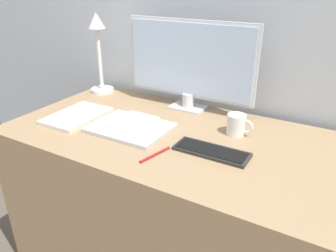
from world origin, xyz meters
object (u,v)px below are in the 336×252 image
object	(u,v)px
notebook	(77,116)
laptop	(130,128)
monitor	(189,63)
keyboard	(211,151)
pen	(155,155)
coffee_mug	(237,125)
desk_lamp	(99,48)
ereader	(132,122)

from	to	relation	value
notebook	laptop	bearing A→B (deg)	3.98
monitor	keyboard	distance (m)	0.48
monitor	pen	bearing A→B (deg)	-77.44
coffee_mug	pen	world-z (taller)	coffee_mug
laptop	desk_lamp	xyz separation A→B (m)	(-0.41, 0.31, 0.23)
coffee_mug	notebook	bearing A→B (deg)	-163.78
keyboard	coffee_mug	bearing A→B (deg)	82.57
laptop	coffee_mug	distance (m)	0.42
keyboard	laptop	world-z (taller)	laptop
pen	monitor	bearing A→B (deg)	102.56
ereader	notebook	size ratio (longest dim) A/B	0.66
ereader	notebook	world-z (taller)	ereader
keyboard	laptop	size ratio (longest dim) A/B	0.86
ereader	coffee_mug	world-z (taller)	coffee_mug
laptop	notebook	world-z (taller)	notebook
laptop	ereader	bearing A→B (deg)	108.90
monitor	desk_lamp	size ratio (longest dim) A/B	1.51
laptop	desk_lamp	size ratio (longest dim) A/B	0.76
monitor	desk_lamp	bearing A→B (deg)	-178.33
desk_lamp	notebook	xyz separation A→B (m)	(0.14, -0.33, -0.23)
desk_lamp	coffee_mug	bearing A→B (deg)	-9.86
notebook	coffee_mug	distance (m)	0.69
laptop	pen	distance (m)	0.24
monitor	ereader	bearing A→B (deg)	-110.11
monitor	pen	world-z (taller)	monitor
desk_lamp	pen	bearing A→B (deg)	-35.91
monitor	laptop	xyz separation A→B (m)	(-0.10, -0.33, -0.21)
keyboard	pen	distance (m)	0.20
notebook	pen	world-z (taller)	notebook
notebook	coffee_mug	size ratio (longest dim) A/B	2.68
monitor	ereader	world-z (taller)	monitor
coffee_mug	monitor	bearing A→B (deg)	151.99
keyboard	notebook	world-z (taller)	notebook
desk_lamp	pen	world-z (taller)	desk_lamp
keyboard	pen	size ratio (longest dim) A/B	1.92
coffee_mug	pen	distance (m)	0.36
laptop	pen	size ratio (longest dim) A/B	2.23
monitor	laptop	bearing A→B (deg)	-106.75
ereader	laptop	bearing A→B (deg)	-71.10
laptop	desk_lamp	distance (m)	0.56
monitor	laptop	distance (m)	0.40
coffee_mug	pen	bearing A→B (deg)	-121.57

